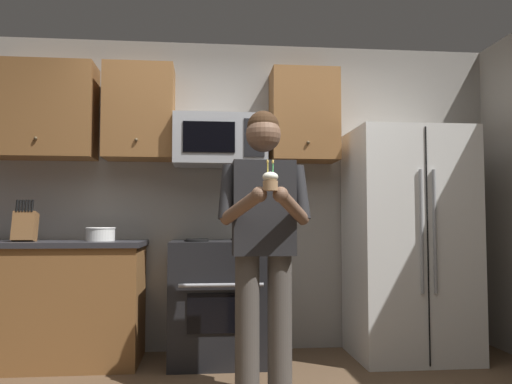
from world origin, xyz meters
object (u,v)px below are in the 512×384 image
object	(u,v)px
refrigerator	(408,243)
person	(264,233)
knife_block	(25,226)
bowl_large_white	(100,234)
cupcake	(270,181)
oven_range	(220,300)
microwave	(220,141)

from	to	relation	value
refrigerator	person	world-z (taller)	refrigerator
knife_block	bowl_large_white	bearing A→B (deg)	7.30
knife_block	cupcake	size ratio (longest dim) A/B	1.84
knife_block	person	bearing A→B (deg)	-26.42
refrigerator	person	distance (m)	1.51
knife_block	person	size ratio (longest dim) A/B	0.18
bowl_large_white	oven_range	bearing A→B (deg)	-2.44
microwave	cupcake	world-z (taller)	microwave
person	refrigerator	bearing A→B (deg)	33.53
oven_range	cupcake	distance (m)	1.48
microwave	bowl_large_white	bearing A→B (deg)	-174.99
oven_range	refrigerator	xyz separation A→B (m)	(1.50, -0.04, 0.44)
refrigerator	knife_block	distance (m)	2.96
cupcake	person	bearing A→B (deg)	90.00
knife_block	bowl_large_white	distance (m)	0.54
cupcake	knife_block	bearing A→B (deg)	145.37
refrigerator	person	xyz separation A→B (m)	(-1.26, -0.83, 0.10)
oven_range	knife_block	bearing A→B (deg)	-178.83
oven_range	knife_block	xyz separation A→B (m)	(-1.45, -0.03, 0.58)
oven_range	cupcake	xyz separation A→B (m)	(0.24, -1.20, 0.83)
oven_range	microwave	size ratio (longest dim) A/B	1.26
person	cupcake	world-z (taller)	person
bowl_large_white	cupcake	world-z (taller)	cupcake
microwave	refrigerator	world-z (taller)	microwave
oven_range	microwave	world-z (taller)	microwave
microwave	knife_block	distance (m)	1.61
cupcake	bowl_large_white	bearing A→B (deg)	133.07
microwave	person	size ratio (longest dim) A/B	0.42
person	cupcake	size ratio (longest dim) A/B	10.13
knife_block	person	world-z (taller)	person
oven_range	cupcake	size ratio (longest dim) A/B	5.36
microwave	knife_block	world-z (taller)	microwave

